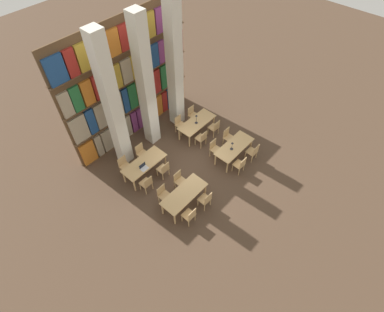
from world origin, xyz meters
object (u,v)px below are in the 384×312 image
(reading_table_0, at_px, (184,195))
(chair_12, at_px, (202,138))
(chair_13, at_px, (180,124))
(pillar_center, at_px, (146,86))
(reading_table_2, at_px, (144,164))
(chair_3, at_px, (180,180))
(chair_15, at_px, (193,114))
(desk_lamp_0, at_px, (232,145))
(chair_4, at_px, (240,164))
(chair_5, at_px, (215,148))
(chair_11, at_px, (142,152))
(chair_7, at_px, (228,136))
(chair_1, at_px, (164,194))
(chair_6, at_px, (253,152))
(desk_lamp_1, at_px, (196,118))
(pillar_right, at_px, (175,68))
(chair_8, at_px, (147,183))
(laptop, at_px, (144,168))
(chair_9, at_px, (124,165))
(chair_14, at_px, (215,127))
(chair_10, at_px, (164,169))
(reading_table_1, at_px, (234,147))
(chair_2, at_px, (206,200))
(reading_table_3, at_px, (197,123))
(pillar_left, at_px, (112,106))

(reading_table_0, xyz_separation_m, chair_12, (2.83, 1.55, -0.16))
(reading_table_0, height_order, chair_13, chair_13)
(pillar_center, height_order, reading_table_2, pillar_center)
(chair_3, distance_m, chair_15, 3.97)
(chair_3, bearing_deg, desk_lamp_0, 165.41)
(chair_4, distance_m, reading_table_2, 3.99)
(pillar_center, bearing_deg, chair_5, -68.45)
(chair_11, relative_size, chair_13, 1.00)
(chair_7, relative_size, chair_13, 1.00)
(chair_1, height_order, chair_6, same)
(chair_1, distance_m, desk_lamp_1, 4.00)
(pillar_center, height_order, chair_5, pillar_center)
(desk_lamp_0, height_order, chair_13, desk_lamp_0)
(chair_12, bearing_deg, chair_6, -68.54)
(pillar_right, xyz_separation_m, reading_table_2, (-3.29, -1.29, -2.36))
(pillar_right, height_order, reading_table_0, pillar_right)
(chair_12, bearing_deg, desk_lamp_0, -83.75)
(pillar_right, relative_size, chair_4, 6.84)
(desk_lamp_1, bearing_deg, chair_8, -170.06)
(laptop, distance_m, chair_13, 3.17)
(chair_4, bearing_deg, chair_3, 149.59)
(reading_table_2, height_order, chair_9, chair_9)
(reading_table_0, relative_size, chair_5, 2.17)
(chair_8, height_order, chair_15, same)
(laptop, bearing_deg, chair_9, 110.12)
(chair_3, bearing_deg, chair_7, -179.39)
(chair_7, distance_m, chair_14, 0.83)
(pillar_center, height_order, chair_1, pillar_center)
(reading_table_0, height_order, chair_7, chair_7)
(chair_10, relative_size, chair_15, 1.00)
(reading_table_1, height_order, chair_7, chair_7)
(reading_table_0, distance_m, chair_11, 2.96)
(chair_4, bearing_deg, chair_1, 157.23)
(chair_2, distance_m, chair_12, 3.26)
(reading_table_1, xyz_separation_m, laptop, (-3.41, 2.00, 0.12))
(chair_9, relative_size, desk_lamp_1, 1.79)
(chair_7, bearing_deg, chair_8, -11.22)
(chair_12, bearing_deg, reading_table_0, -151.31)
(reading_table_0, relative_size, chair_14, 2.17)
(chair_15, bearing_deg, pillar_right, -52.98)
(desk_lamp_0, bearing_deg, reading_table_3, 82.84)
(reading_table_0, relative_size, chair_15, 2.17)
(chair_7, height_order, reading_table_2, chair_7)
(pillar_center, bearing_deg, reading_table_2, -141.56)
(chair_13, bearing_deg, chair_8, 22.09)
(reading_table_0, distance_m, chair_7, 3.77)
(chair_6, bearing_deg, pillar_left, 131.69)
(chair_13, height_order, desk_lamp_1, desk_lamp_1)
(chair_13, bearing_deg, reading_table_0, 45.89)
(desk_lamp_0, relative_size, chair_10, 0.48)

